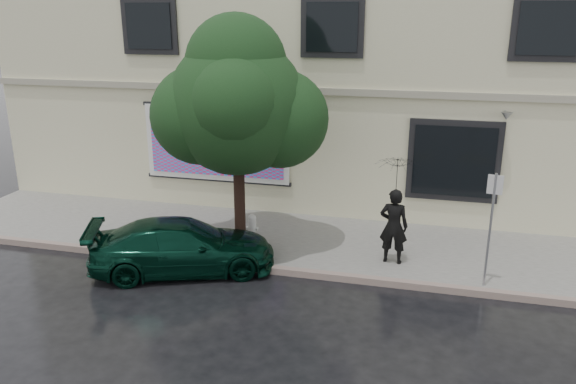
% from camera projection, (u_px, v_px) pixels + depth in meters
% --- Properties ---
extents(ground, '(90.00, 90.00, 0.00)m').
position_uv_depth(ground, '(283.00, 309.00, 11.00)').
color(ground, black).
rests_on(ground, ground).
extents(sidewalk, '(20.00, 3.50, 0.15)m').
position_uv_depth(sidewalk, '(316.00, 243.00, 13.98)').
color(sidewalk, gray).
rests_on(sidewalk, ground).
extents(curb, '(20.00, 0.18, 0.16)m').
position_uv_depth(curb, '(300.00, 273.00, 12.36)').
color(curb, gray).
rests_on(curb, ground).
extents(building, '(20.00, 8.12, 7.00)m').
position_uv_depth(building, '(352.00, 79.00, 18.24)').
color(building, beige).
rests_on(building, ground).
extents(billboard, '(4.30, 0.16, 2.20)m').
position_uv_depth(billboard, '(216.00, 144.00, 15.66)').
color(billboard, white).
rests_on(billboard, ground).
extents(car, '(4.42, 3.15, 1.18)m').
position_uv_depth(car, '(183.00, 246.00, 12.47)').
color(car, black).
rests_on(car, ground).
extents(pedestrian, '(0.66, 0.46, 1.73)m').
position_uv_depth(pedestrian, '(394.00, 226.00, 12.47)').
color(pedestrian, black).
rests_on(pedestrian, sidewalk).
extents(umbrella, '(1.14, 1.14, 0.76)m').
position_uv_depth(umbrella, '(397.00, 172.00, 12.09)').
color(umbrella, black).
rests_on(umbrella, pedestrian).
extents(street_tree, '(3.09, 3.09, 4.95)m').
position_uv_depth(street_tree, '(237.00, 107.00, 12.48)').
color(street_tree, black).
rests_on(street_tree, sidewalk).
extents(fire_hydrant, '(0.29, 0.27, 0.71)m').
position_uv_depth(fire_hydrant, '(252.00, 228.00, 13.75)').
color(fire_hydrant, silver).
rests_on(fire_hydrant, sidewalk).
extents(sign_pole, '(0.29, 0.09, 2.42)m').
position_uv_depth(sign_pole, '(491.00, 219.00, 11.19)').
color(sign_pole, '#A0A3A8').
rests_on(sign_pole, sidewalk).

